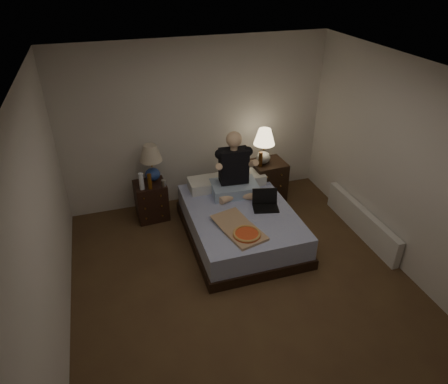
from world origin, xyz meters
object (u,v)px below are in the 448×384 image
object	(u,v)px
beer_bottle_right	(261,159)
laptop	(266,201)
radiator	(361,221)
pizza_box	(247,235)
person	(235,164)
beer_bottle_left	(150,181)
bed	(240,224)
soda_can	(164,183)
nightstand_left	(151,201)
water_bottle	(141,181)
nightstand_right	(267,181)
lamp_left	(151,163)
lamp_right	(264,146)

from	to	relation	value
beer_bottle_right	laptop	size ratio (longest dim) A/B	0.68
laptop	radiator	bearing A→B (deg)	-1.70
pizza_box	person	bearing A→B (deg)	65.33
laptop	person	bearing A→B (deg)	131.53
beer_bottle_left	bed	bearing A→B (deg)	-33.44
soda_can	pizza_box	xyz separation A→B (m)	(0.78, -1.33, -0.13)
soda_can	person	size ratio (longest dim) A/B	0.11
person	nightstand_left	bearing A→B (deg)	164.72
beer_bottle_left	radiator	world-z (taller)	beer_bottle_left
person	radiator	world-z (taller)	person
soda_can	pizza_box	distance (m)	1.54
water_bottle	pizza_box	world-z (taller)	water_bottle
nightstand_right	beer_bottle_left	size ratio (longest dim) A/B	2.87
nightstand_right	pizza_box	world-z (taller)	nightstand_right
laptop	pizza_box	size ratio (longest dim) A/B	0.45
nightstand_left	lamp_left	bearing A→B (deg)	50.16
nightstand_right	beer_bottle_right	world-z (taller)	beer_bottle_right
lamp_left	beer_bottle_right	size ratio (longest dim) A/B	2.43
lamp_right	person	size ratio (longest dim) A/B	0.60
soda_can	laptop	xyz separation A→B (m)	(1.25, -0.81, -0.05)
pizza_box	radiator	size ratio (longest dim) A/B	0.47
water_bottle	beer_bottle_right	bearing A→B (deg)	0.31
lamp_right	person	xyz separation A→B (m)	(-0.60, -0.39, -0.02)
nightstand_right	lamp_right	world-z (taller)	lamp_right
nightstand_left	nightstand_right	xyz separation A→B (m)	(1.85, -0.04, 0.04)
beer_bottle_left	pizza_box	distance (m)	1.65
lamp_right	beer_bottle_left	size ratio (longest dim) A/B	2.43
beer_bottle_right	pizza_box	world-z (taller)	beer_bottle_right
beer_bottle_right	radiator	size ratio (longest dim) A/B	0.14
bed	lamp_left	bearing A→B (deg)	136.92
laptop	radiator	size ratio (longest dim) A/B	0.21
water_bottle	soda_can	size ratio (longest dim) A/B	2.50
soda_can	person	distance (m)	1.05
water_bottle	nightstand_left	bearing A→B (deg)	45.40
lamp_right	soda_can	distance (m)	1.60
nightstand_right	lamp_right	xyz separation A→B (m)	(-0.09, 0.00, 0.61)
beer_bottle_left	person	world-z (taller)	person
lamp_right	water_bottle	size ratio (longest dim) A/B	2.24
bed	beer_bottle_right	size ratio (longest dim) A/B	7.91
water_bottle	laptop	world-z (taller)	water_bottle
lamp_right	radiator	distance (m)	1.78
nightstand_right	person	size ratio (longest dim) A/B	0.71
nightstand_left	laptop	world-z (taller)	laptop
nightstand_right	person	bearing A→B (deg)	-153.99
lamp_left	lamp_right	bearing A→B (deg)	-4.22
nightstand_left	pizza_box	bearing A→B (deg)	-59.76
nightstand_left	lamp_left	xyz separation A→B (m)	(0.07, 0.09, 0.57)
nightstand_right	lamp_left	distance (m)	1.86
lamp_left	water_bottle	world-z (taller)	lamp_left
nightstand_left	nightstand_right	world-z (taller)	nightstand_right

